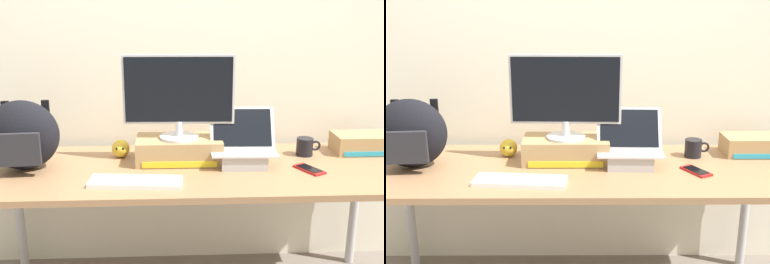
% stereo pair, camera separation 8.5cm
% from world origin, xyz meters
% --- Properties ---
extents(back_wall, '(7.00, 0.10, 2.60)m').
position_xyz_m(back_wall, '(0.00, 0.47, 1.30)').
color(back_wall, silver).
rests_on(back_wall, ground).
extents(desk, '(2.06, 0.74, 0.74)m').
position_xyz_m(desk, '(0.00, 0.00, 0.67)').
color(desk, '#99704C').
rests_on(desk, ground).
extents(toner_box_yellow, '(0.43, 0.24, 0.12)m').
position_xyz_m(toner_box_yellow, '(-0.06, 0.10, 0.80)').
color(toner_box_yellow, '#A88456').
rests_on(toner_box_yellow, desk).
extents(desktop_monitor, '(0.55, 0.20, 0.42)m').
position_xyz_m(desktop_monitor, '(-0.06, 0.10, 1.08)').
color(desktop_monitor, silver).
rests_on(desktop_monitor, toner_box_yellow).
extents(open_laptop, '(0.33, 0.23, 0.27)m').
position_xyz_m(open_laptop, '(0.25, 0.03, 0.80)').
color(open_laptop, '#ADADB2').
rests_on(open_laptop, desk).
extents(external_keyboard, '(0.42, 0.17, 0.02)m').
position_xyz_m(external_keyboard, '(-0.26, -0.20, 0.75)').
color(external_keyboard, white).
rests_on(external_keyboard, desk).
extents(messenger_backpack, '(0.36, 0.28, 0.34)m').
position_xyz_m(messenger_backpack, '(-0.81, 0.01, 0.91)').
color(messenger_backpack, black).
rests_on(messenger_backpack, desk).
extents(coffee_mug, '(0.13, 0.09, 0.09)m').
position_xyz_m(coffee_mug, '(0.61, 0.16, 0.79)').
color(coffee_mug, black).
rests_on(coffee_mug, desk).
extents(cell_phone, '(0.13, 0.17, 0.01)m').
position_xyz_m(cell_phone, '(0.56, -0.07, 0.74)').
color(cell_phone, red).
rests_on(cell_phone, desk).
extents(plush_toy, '(0.09, 0.09, 0.09)m').
position_xyz_m(plush_toy, '(-0.36, 0.17, 0.79)').
color(plush_toy, gold).
rests_on(plush_toy, desk).
extents(toner_box_cyan, '(0.32, 0.18, 0.10)m').
position_xyz_m(toner_box_cyan, '(0.93, 0.20, 0.79)').
color(toner_box_cyan, '#A88456').
rests_on(toner_box_cyan, desk).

